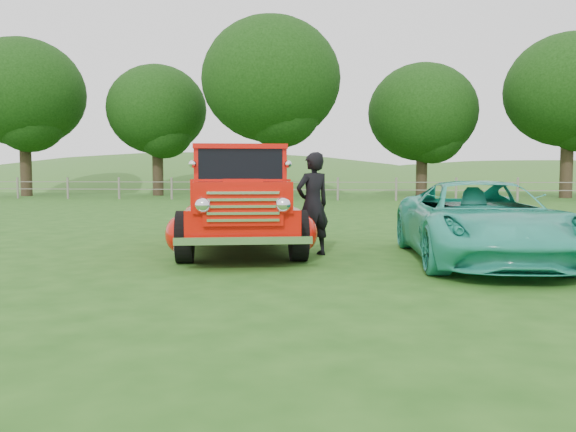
# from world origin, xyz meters

# --- Properties ---
(ground) EXTENTS (140.00, 140.00, 0.00)m
(ground) POSITION_xyz_m (0.00, 0.00, 0.00)
(ground) COLOR #204D14
(ground) RESTS_ON ground
(distant_hills) EXTENTS (116.00, 60.00, 18.00)m
(distant_hills) POSITION_xyz_m (-4.08, 59.46, -4.55)
(distant_hills) COLOR #325A21
(distant_hills) RESTS_ON ground
(fence_line) EXTENTS (48.00, 0.12, 1.20)m
(fence_line) POSITION_xyz_m (0.00, 22.00, 0.60)
(fence_line) COLOR slate
(fence_line) RESTS_ON ground
(tree_far_west) EXTENTS (7.60, 7.60, 9.93)m
(tree_far_west) POSITION_xyz_m (-20.00, 26.00, 6.49)
(tree_far_west) COLOR black
(tree_far_west) RESTS_ON ground
(tree_mid_west) EXTENTS (6.40, 6.40, 8.46)m
(tree_mid_west) POSITION_xyz_m (-12.00, 28.00, 5.55)
(tree_mid_west) COLOR black
(tree_mid_west) RESTS_ON ground
(tree_near_west) EXTENTS (8.00, 8.00, 10.42)m
(tree_near_west) POSITION_xyz_m (-4.00, 25.00, 6.80)
(tree_near_west) COLOR black
(tree_near_west) RESTS_ON ground
(tree_near_east) EXTENTS (6.80, 6.80, 8.33)m
(tree_near_east) POSITION_xyz_m (5.00, 29.00, 5.25)
(tree_near_east) COLOR black
(tree_near_east) RESTS_ON ground
(tree_mid_east) EXTENTS (7.20, 7.20, 9.44)m
(tree_mid_east) POSITION_xyz_m (13.00, 27.00, 6.17)
(tree_mid_east) COLOR black
(tree_mid_east) RESTS_ON ground
(red_pickup) EXTENTS (3.04, 5.25, 1.78)m
(red_pickup) POSITION_xyz_m (-0.88, 2.09, 0.80)
(red_pickup) COLOR black
(red_pickup) RESTS_ON ground
(teal_sedan) EXTENTS (2.21, 4.39, 1.19)m
(teal_sedan) POSITION_xyz_m (2.92, 1.10, 0.60)
(teal_sedan) COLOR #2CB095
(teal_sedan) RESTS_ON ground
(man) EXTENTS (0.71, 0.68, 1.63)m
(man) POSITION_xyz_m (0.44, 1.42, 0.82)
(man) COLOR black
(man) RESTS_ON ground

